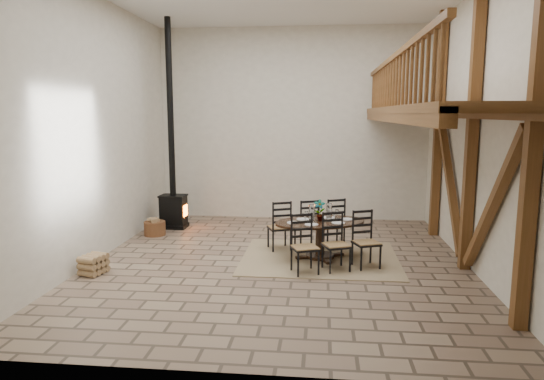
# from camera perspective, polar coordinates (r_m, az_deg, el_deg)

# --- Properties ---
(ground) EXTENTS (8.00, 8.00, 0.00)m
(ground) POSITION_cam_1_polar(r_m,az_deg,el_deg) (9.28, 0.83, -8.51)
(ground) COLOR #8C745D
(ground) RESTS_ON ground
(room_shell) EXTENTS (7.02, 8.02, 5.01)m
(room_shell) POSITION_cam_1_polar(r_m,az_deg,el_deg) (8.82, 8.72, 10.36)
(room_shell) COLOR silver
(room_shell) RESTS_ON ground
(rug) EXTENTS (3.00, 2.50, 0.02)m
(rug) POSITION_cam_1_polar(r_m,az_deg,el_deg) (9.58, 5.64, -7.92)
(rug) COLOR #9D8765
(rug) RESTS_ON ground
(dining_table) EXTENTS (2.23, 2.44, 1.15)m
(dining_table) POSITION_cam_1_polar(r_m,az_deg,el_deg) (9.47, 5.68, -5.71)
(dining_table) COLOR black
(dining_table) RESTS_ON ground
(wood_stove) EXTENTS (0.65, 0.50, 5.00)m
(wood_stove) POSITION_cam_1_polar(r_m,az_deg,el_deg) (12.03, -11.61, 0.89)
(wood_stove) COLOR black
(wood_stove) RESTS_ON ground
(log_basket) EXTENTS (0.49, 0.49, 0.41)m
(log_basket) POSITION_cam_1_polar(r_m,az_deg,el_deg) (11.57, -13.63, -4.32)
(log_basket) COLOR brown
(log_basket) RESTS_ON ground
(log_stack) EXTENTS (0.44, 0.53, 0.35)m
(log_stack) POSITION_cam_1_polar(r_m,az_deg,el_deg) (9.13, -20.26, -8.22)
(log_stack) COLOR tan
(log_stack) RESTS_ON ground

